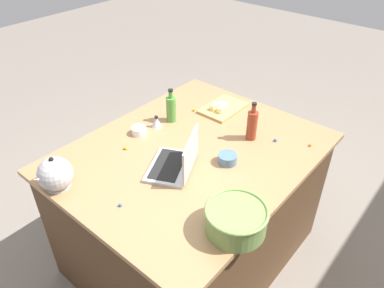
{
  "coord_description": "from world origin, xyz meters",
  "views": [
    {
      "loc": [
        1.33,
        1.13,
        2.18
      ],
      "look_at": [
        0.0,
        0.0,
        0.95
      ],
      "focal_mm": 34.43,
      "sensor_mm": 36.0,
      "label": 1
    }
  ],
  "objects": [
    {
      "name": "bottle_olive",
      "position": [
        -0.17,
        -0.33,
        0.99
      ],
      "size": [
        0.07,
        0.07,
        0.23
      ],
      "color": "#4C8C38",
      "rests_on": "island_counter"
    },
    {
      "name": "mixing_bowl_large",
      "position": [
        0.33,
        0.54,
        0.97
      ],
      "size": [
        0.29,
        0.29,
        0.13
      ],
      "color": "#72934C",
      "rests_on": "island_counter"
    },
    {
      "name": "butter_stick_right",
      "position": [
        -0.48,
        -0.13,
        0.94
      ],
      "size": [
        0.11,
        0.05,
        0.04
      ],
      "primitive_type": "cube",
      "rotation": [
        0.0,
        0.0,
        0.12
      ],
      "color": "#F4E58C",
      "rests_on": "cutting_board"
    },
    {
      "name": "island_counter",
      "position": [
        0.0,
        0.0,
        0.45
      ],
      "size": [
        1.52,
        1.23,
        0.9
      ],
      "color": "#4C331E",
      "rests_on": "ground"
    },
    {
      "name": "ramekin_medium",
      "position": [
        -0.05,
        0.22,
        0.93
      ],
      "size": [
        0.11,
        0.11,
        0.05
      ],
      "primitive_type": "cylinder",
      "color": "slate",
      "rests_on": "island_counter"
    },
    {
      "name": "candy_1",
      "position": [
        0.15,
        -0.09,
        0.91
      ],
      "size": [
        0.01,
        0.01,
        0.01
      ],
      "primitive_type": "sphere",
      "color": "blue",
      "rests_on": "island_counter"
    },
    {
      "name": "kitchen_timer",
      "position": [
        -0.06,
        -0.35,
        0.94
      ],
      "size": [
        0.07,
        0.07,
        0.08
      ],
      "color": "#B2B2B7",
      "rests_on": "island_counter"
    },
    {
      "name": "ground_plane",
      "position": [
        0.0,
        0.0,
        0.0
      ],
      "size": [
        12.0,
        12.0,
        0.0
      ],
      "primitive_type": "plane",
      "color": "slate"
    },
    {
      "name": "laptop",
      "position": [
        0.18,
        0.05,
        0.95
      ],
      "size": [
        0.38,
        0.34,
        0.22
      ],
      "color": "#B7B7BC",
      "rests_on": "island_counter"
    },
    {
      "name": "ramekin_small",
      "position": [
        0.07,
        -0.37,
        0.92
      ],
      "size": [
        0.09,
        0.09,
        0.05
      ],
      "primitive_type": "cylinder",
      "color": "white",
      "rests_on": "island_counter"
    },
    {
      "name": "candy_2",
      "position": [
        -0.37,
        -0.29,
        0.91
      ],
      "size": [
        0.02,
        0.02,
        0.02
      ],
      "primitive_type": "sphere",
      "color": "yellow",
      "rests_on": "island_counter"
    },
    {
      "name": "candy_7",
      "position": [
        -0.49,
        0.51,
        0.91
      ],
      "size": [
        0.02,
        0.02,
        0.02
      ],
      "primitive_type": "sphere",
      "color": "orange",
      "rests_on": "island_counter"
    },
    {
      "name": "candy_3",
      "position": [
        0.24,
        -0.31,
        0.91
      ],
      "size": [
        0.02,
        0.02,
        0.02
      ],
      "primitive_type": "sphere",
      "color": "yellow",
      "rests_on": "island_counter"
    },
    {
      "name": "candy_6",
      "position": [
        -0.4,
        0.32,
        0.91
      ],
      "size": [
        0.02,
        0.02,
        0.02
      ],
      "primitive_type": "sphere",
      "color": "blue",
      "rests_on": "island_counter"
    },
    {
      "name": "candy_4",
      "position": [
        0.21,
        0.06,
        0.91
      ],
      "size": [
        0.02,
        0.02,
        0.02
      ],
      "primitive_type": "sphere",
      "color": "#CC3399",
      "rests_on": "island_counter"
    },
    {
      "name": "cutting_board",
      "position": [
        -0.51,
        -0.15,
        0.91
      ],
      "size": [
        0.32,
        0.22,
        0.02
      ],
      "primitive_type": "cube",
      "color": "tan",
      "rests_on": "island_counter"
    },
    {
      "name": "bottle_soy",
      "position": [
        -0.34,
        0.19,
        1.0
      ],
      "size": [
        0.06,
        0.06,
        0.25
      ],
      "color": "maroon",
      "rests_on": "island_counter"
    },
    {
      "name": "butter_stick_left",
      "position": [
        -0.47,
        -0.17,
        0.94
      ],
      "size": [
        0.11,
        0.05,
        0.04
      ],
      "primitive_type": "cube",
      "rotation": [
        0.0,
        0.0,
        -0.14
      ],
      "color": "#F4E58C",
      "rests_on": "cutting_board"
    },
    {
      "name": "kettle",
      "position": [
        0.68,
        -0.33,
        0.98
      ],
      "size": [
        0.21,
        0.18,
        0.2
      ],
      "color": "#ADADB2",
      "rests_on": "island_counter"
    },
    {
      "name": "candy_0",
      "position": [
        0.57,
        0.03,
        0.91
      ],
      "size": [
        0.02,
        0.02,
        0.02
      ],
      "primitive_type": "sphere",
      "color": "blue",
      "rests_on": "island_counter"
    }
  ]
}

